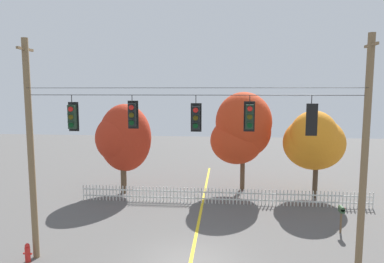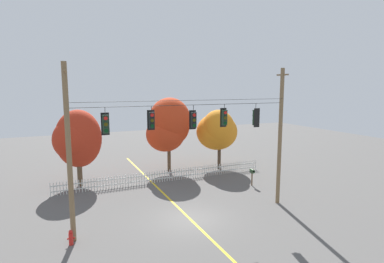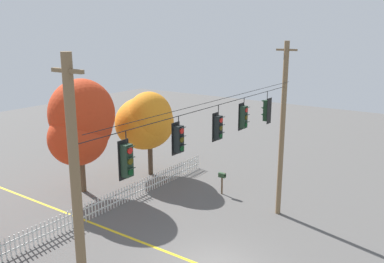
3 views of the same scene
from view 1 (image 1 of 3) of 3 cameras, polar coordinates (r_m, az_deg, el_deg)
signal_support_span at (r=13.92m, az=-0.31°, el=-3.41°), size 13.70×1.10×9.33m
traffic_signal_northbound_primary at (r=15.03m, az=-19.04°, el=2.31°), size 0.43×0.38×1.50m
traffic_signal_eastbound_side at (r=14.17m, az=-9.76°, el=2.72°), size 0.43×0.38×1.36m
traffic_signal_southbound_primary at (r=13.73m, az=0.64°, el=2.30°), size 0.43×0.38×1.46m
traffic_signal_northbound_secondary at (r=13.71m, az=9.42°, el=2.43°), size 0.43×0.38×1.43m
traffic_signal_westbound_side at (r=14.06m, az=18.96°, el=1.90°), size 0.43×0.38×1.54m
white_picket_fence at (r=22.55m, az=5.05°, el=-10.53°), size 18.43×0.06×1.01m
autumn_maple_near_fence at (r=24.82m, az=-11.30°, el=-1.06°), size 3.87×3.37×6.27m
autumn_maple_mid at (r=24.82m, az=8.20°, el=0.27°), size 4.32×3.88×7.09m
autumn_oak_far_east at (r=24.61m, az=19.35°, el=-1.48°), size 4.08×4.16×5.90m
fire_hydrant at (r=17.01m, az=-25.39°, el=-17.53°), size 0.38×0.22×0.81m
roadside_mailbox at (r=19.53m, az=23.34°, el=-11.92°), size 0.25×0.44×1.39m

